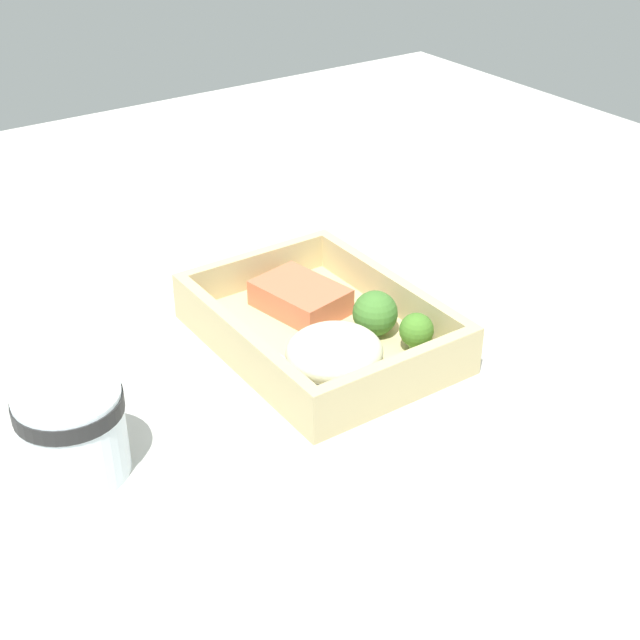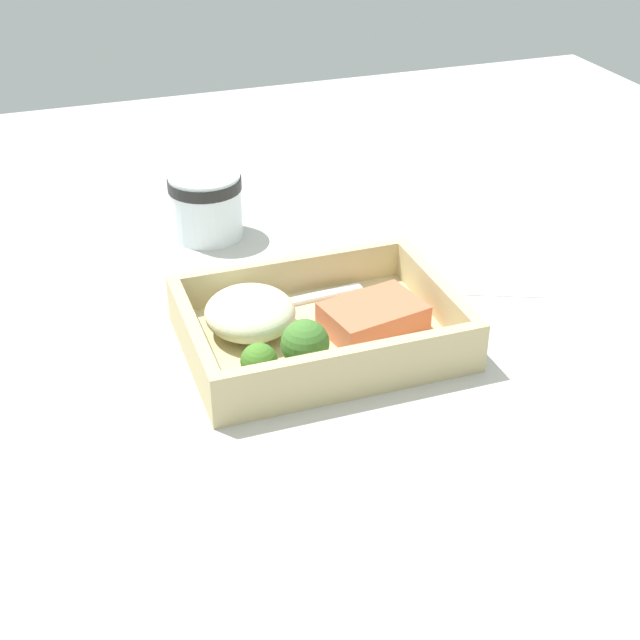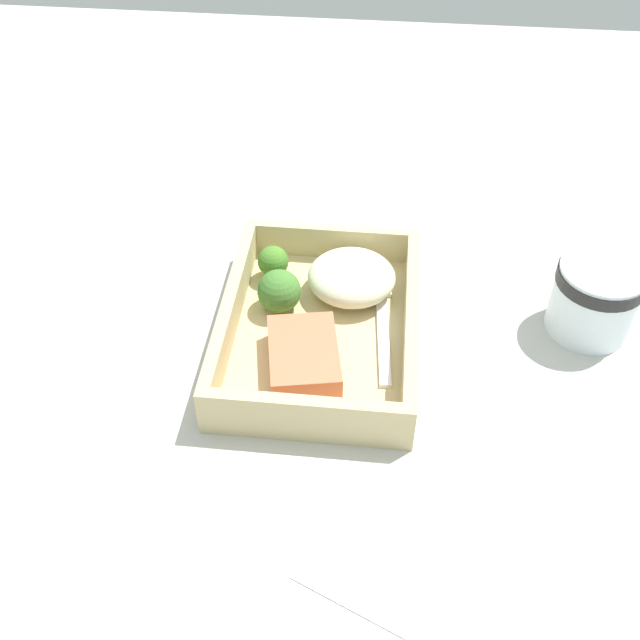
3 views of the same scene
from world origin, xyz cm
name	(u,v)px [view 3 (image 3 of 3)]	position (x,y,z in cm)	size (l,w,h in cm)	color
ground_plane	(320,347)	(0.00, 0.00, -1.00)	(160.00, 160.00, 2.00)	#B8B7B0
takeout_tray	(320,335)	(0.00, 0.00, 0.60)	(25.37, 18.72, 1.20)	tan
tray_rim	(320,317)	(0.00, 0.00, 3.07)	(25.37, 18.72, 3.74)	tan
salmon_fillet	(304,357)	(-4.99, 1.00, 2.56)	(9.06, 6.32, 2.72)	#D96B48
mashed_potatoes	(352,277)	(6.08, -2.60, 3.23)	(8.61, 8.99, 4.06)	beige
broccoli_floret_1	(279,292)	(2.96, 4.41, 3.38)	(4.40, 4.40, 4.43)	#73A354
broccoli_floret_2	(273,262)	(7.58, 5.72, 3.33)	(3.26, 3.26, 3.85)	#759A57
fork	(382,319)	(2.19, -6.02, 1.42)	(15.88, 2.88, 0.44)	white
paper_cup	(596,295)	(4.67, -26.54, 4.25)	(8.49, 8.49, 7.63)	white
receipt_slip	(385,558)	(-23.03, -7.42, 0.12)	(9.83, 11.32, 0.24)	white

